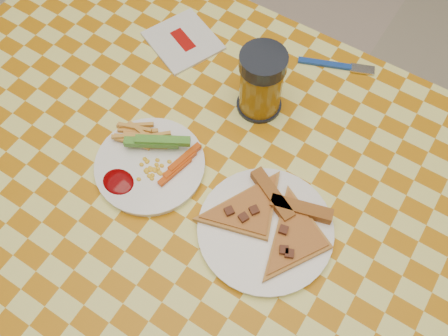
{
  "coord_description": "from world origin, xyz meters",
  "views": [
    {
      "loc": [
        0.24,
        -0.32,
        1.56
      ],
      "look_at": [
        0.01,
        0.04,
        0.78
      ],
      "focal_mm": 40.0,
      "sensor_mm": 36.0,
      "label": 1
    }
  ],
  "objects_px": {
    "drink_glass": "(261,83)",
    "table": "(209,204)",
    "plate_right": "(265,230)",
    "plate_left": "(150,166)"
  },
  "relations": [
    {
      "from": "drink_glass",
      "to": "table",
      "type": "bearing_deg",
      "value": -86.11
    },
    {
      "from": "plate_right",
      "to": "drink_glass",
      "type": "distance_m",
      "value": 0.27
    },
    {
      "from": "plate_right",
      "to": "drink_glass",
      "type": "bearing_deg",
      "value": 122.82
    },
    {
      "from": "plate_right",
      "to": "drink_glass",
      "type": "height_order",
      "value": "drink_glass"
    },
    {
      "from": "table",
      "to": "plate_left",
      "type": "relative_size",
      "value": 6.51
    },
    {
      "from": "plate_left",
      "to": "drink_glass",
      "type": "relative_size",
      "value": 1.38
    },
    {
      "from": "table",
      "to": "plate_right",
      "type": "relative_size",
      "value": 5.64
    },
    {
      "from": "table",
      "to": "plate_left",
      "type": "distance_m",
      "value": 0.14
    },
    {
      "from": "table",
      "to": "plate_left",
      "type": "height_order",
      "value": "plate_left"
    },
    {
      "from": "plate_left",
      "to": "table",
      "type": "bearing_deg",
      "value": 11.89
    }
  ]
}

